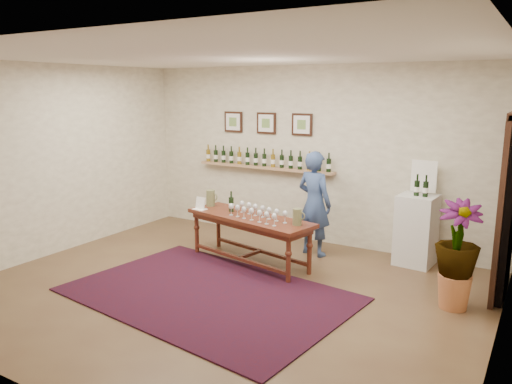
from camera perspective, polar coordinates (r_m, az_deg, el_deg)
The scene contains 14 objects.
ground at distance 6.25m, azimuth -3.84°, elevation -11.22°, with size 6.00×6.00×0.00m, color #4F3523.
room_shell at distance 6.81m, azimuth 20.23°, elevation -0.13°, with size 6.00×6.00×6.00m.
rug at distance 6.16m, azimuth -5.49°, elevation -11.52°, with size 3.30×2.20×0.02m, color #460C12.
tasting_table at distance 7.00m, azimuth -0.73°, elevation -3.57°, with size 2.03×1.01×0.69m.
table_glasses at distance 6.80m, azimuth 0.12°, elevation -2.36°, with size 1.27×0.29×0.18m, color silver, non-canonical shape.
table_bottles at distance 7.23m, azimuth -2.63°, elevation -1.02°, with size 0.28×0.16×0.30m, color black, non-canonical shape.
pitcher_left at distance 7.58m, azimuth -5.21°, elevation -0.69°, with size 0.16×0.16×0.24m, color #696C43, non-canonical shape.
pitcher_right at distance 6.51m, azimuth 4.72°, elevation -2.85°, with size 0.14×0.14×0.22m, color #696C43, non-canonical shape.
menu_card at distance 7.40m, azimuth -6.38°, elevation -1.27°, with size 0.20×0.14×0.18m, color white.
display_pedestal at distance 7.35m, azimuth 17.85°, elevation -4.15°, with size 0.50×0.50×0.99m, color silver.
pedestal_bottles at distance 7.15m, azimuth 18.38°, elevation 0.73°, with size 0.30×0.08×0.30m, color black, non-canonical shape.
info_sign at distance 7.33m, azimuth 18.65°, elevation 1.71°, with size 0.36×0.02×0.49m, color white.
potted_plant at distance 5.99m, azimuth 21.98°, elevation -6.69°, with size 0.72×0.72×1.07m.
person at distance 7.38m, azimuth 6.68°, elevation -1.32°, with size 0.57×0.37×1.56m, color #344A7A.
Camera 1 is at (3.30, -4.72, 2.42)m, focal length 35.00 mm.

